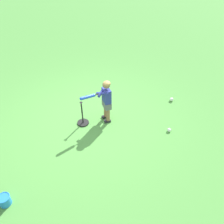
% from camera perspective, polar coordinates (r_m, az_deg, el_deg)
% --- Properties ---
extents(ground_plane, '(40.00, 40.00, 0.00)m').
position_cam_1_polar(ground_plane, '(5.73, -5.38, -1.59)').
color(ground_plane, '#519942').
extents(child_batter, '(0.76, 0.33, 1.08)m').
position_cam_1_polar(child_batter, '(5.27, -1.65, 3.44)').
color(child_batter, '#232328').
rests_on(child_batter, ground).
extents(play_ball_behind_batter, '(0.10, 0.10, 0.10)m').
position_cam_1_polar(play_ball_behind_batter, '(6.47, 14.48, 3.03)').
color(play_ball_behind_batter, white).
rests_on(play_ball_behind_batter, ground).
extents(play_ball_center_lawn, '(0.09, 0.09, 0.09)m').
position_cam_1_polar(play_ball_center_lawn, '(5.49, 13.91, -4.33)').
color(play_ball_center_lawn, white).
rests_on(play_ball_center_lawn, ground).
extents(batting_tee, '(0.28, 0.28, 0.62)m').
position_cam_1_polar(batting_tee, '(5.55, -7.21, -1.94)').
color(batting_tee, black).
rests_on(batting_tee, ground).
extents(toy_bucket, '(0.22, 0.22, 0.19)m').
position_cam_1_polar(toy_bucket, '(4.53, -25.02, -19.12)').
color(toy_bucket, '#2884DB').
rests_on(toy_bucket, ground).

